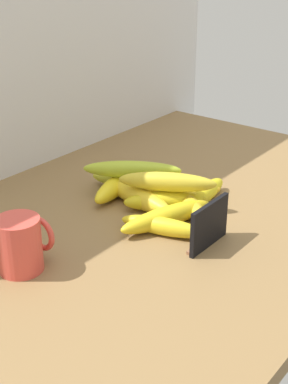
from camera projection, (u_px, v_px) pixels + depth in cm
name	position (u px, v px, depth cm)	size (l,w,h in cm)	color
counter_top	(175.00, 210.00, 115.04)	(110.00, 76.00, 3.00)	olive
back_wall	(34.00, 26.00, 122.73)	(130.00, 2.00, 70.00)	silver
chalkboard_sign	(209.00, 226.00, 97.57)	(11.00, 1.80, 8.40)	black
coffee_mug	(21.00, 244.00, 90.40)	(8.92, 7.42, 9.31)	#DF4A3E
banana_0	(167.00, 216.00, 105.06)	(20.58, 3.95, 3.95)	yellow
banana_1	(178.00, 191.00, 115.93)	(17.92, 3.67, 3.67)	yellow
banana_2	(163.00, 226.00, 102.11)	(16.40, 3.36, 3.36)	yellow
banana_3	(132.00, 183.00, 119.42)	(19.63, 3.79, 3.79)	gold
banana_4	(116.00, 185.00, 117.86)	(17.43, 4.10, 4.10)	yellow
banana_5	(205.00, 193.00, 114.87)	(15.46, 3.64, 3.64)	yellow
banana_6	(138.00, 197.00, 112.65)	(19.95, 4.24, 4.24)	yellow
banana_7	(189.00, 204.00, 110.30)	(16.80, 3.50, 3.50)	gold
banana_8	(167.00, 201.00, 110.98)	(16.84, 4.02, 4.02)	gold
banana_9	(166.00, 182.00, 109.98)	(19.48, 3.89, 3.89)	gold
banana_10	(132.00, 170.00, 116.38)	(20.68, 3.74, 3.74)	#A8BE2C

